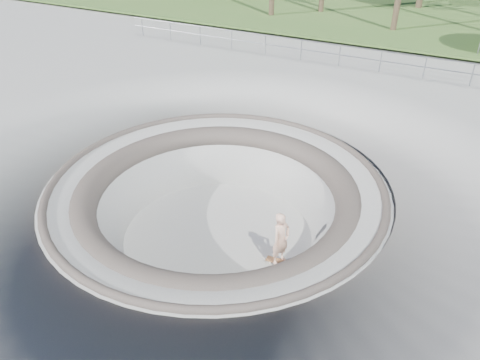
# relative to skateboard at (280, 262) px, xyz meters

# --- Properties ---
(ground) EXTENTS (180.00, 180.00, 0.00)m
(ground) POSITION_rel_skateboard_xyz_m (-2.34, 0.40, 1.83)
(ground) COLOR #9B9B96
(ground) RESTS_ON ground
(skate_bowl) EXTENTS (14.00, 14.00, 4.10)m
(skate_bowl) POSITION_rel_skateboard_xyz_m (-2.34, 0.40, 0.00)
(skate_bowl) COLOR #9B9B96
(skate_bowl) RESTS_ON ground
(distant_hills) EXTENTS (103.20, 45.00, 28.60)m
(distant_hills) POSITION_rel_skateboard_xyz_m (1.43, 57.57, -5.19)
(distant_hills) COLOR olive
(distant_hills) RESTS_ON ground
(safety_railing) EXTENTS (25.00, 0.06, 1.03)m
(safety_railing) POSITION_rel_skateboard_xyz_m (-2.34, 12.40, 2.52)
(safety_railing) COLOR gray
(safety_railing) RESTS_ON ground
(skateboard) EXTENTS (0.85, 0.29, 0.09)m
(skateboard) POSITION_rel_skateboard_xyz_m (0.00, 0.00, 0.00)
(skateboard) COLOR #9C5D3E
(skateboard) RESTS_ON ground
(skater) EXTENTS (0.59, 0.72, 1.72)m
(skater) POSITION_rel_skateboard_xyz_m (0.00, -0.00, 0.88)
(skater) COLOR #E8B296
(skater) RESTS_ON skateboard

